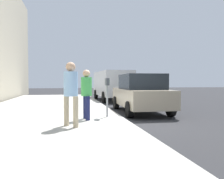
{
  "coord_description": "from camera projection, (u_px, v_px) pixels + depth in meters",
  "views": [
    {
      "loc": [
        -7.77,
        1.97,
        1.45
      ],
      "look_at": [
        -0.2,
        0.44,
        1.16
      ],
      "focal_mm": 35.4,
      "sensor_mm": 36.0,
      "label": 1
    }
  ],
  "objects": [
    {
      "name": "sidewalk_slab",
      "position": [
        37.0,
        122.0,
        7.45
      ],
      "size": [
        28.0,
        6.0,
        0.15
      ],
      "primitive_type": "cube",
      "color": "#A8A59E",
      "rests_on": "ground_plane"
    },
    {
      "name": "ground_plane",
      "position": [
        123.0,
        121.0,
        8.05
      ],
      "size": [
        80.0,
        80.0,
        0.0
      ],
      "primitive_type": "plane",
      "color": "#2B2B2D",
      "rests_on": "ground"
    },
    {
      "name": "parked_van_far",
      "position": [
        112.0,
        84.0,
        16.78
      ],
      "size": [
        5.27,
        2.27,
        2.18
      ],
      "color": "silver",
      "rests_on": "ground_plane"
    },
    {
      "name": "parking_meter",
      "position": [
        107.0,
        89.0,
        7.99
      ],
      "size": [
        0.36,
        0.12,
        1.41
      ],
      "color": "gray",
      "rests_on": "sidewalk_slab"
    },
    {
      "name": "pedestrian_at_meter",
      "position": [
        86.0,
        91.0,
        7.49
      ],
      "size": [
        0.51,
        0.37,
        1.69
      ],
      "rotation": [
        0.0,
        0.0,
        -1.43
      ],
      "color": "#191E4C",
      "rests_on": "sidewalk_slab"
    },
    {
      "name": "pedestrian_bystander",
      "position": [
        71.0,
        88.0,
        6.29
      ],
      "size": [
        0.46,
        0.41,
        1.85
      ],
      "rotation": [
        0.0,
        0.0,
        -0.88
      ],
      "color": "tan",
      "rests_on": "sidewalk_slab"
    },
    {
      "name": "parked_sedan_near",
      "position": [
        140.0,
        93.0,
        10.22
      ],
      "size": [
        4.46,
        2.08,
        1.77
      ],
      "color": "gray",
      "rests_on": "ground_plane"
    }
  ]
}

